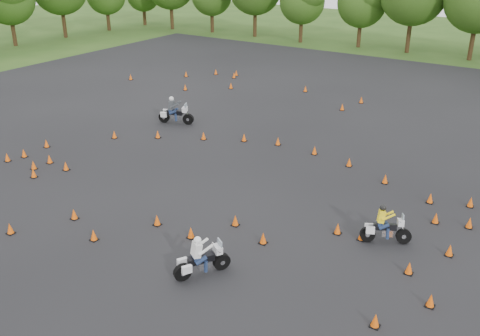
% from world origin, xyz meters
% --- Properties ---
extents(ground, '(140.00, 140.00, 0.00)m').
position_xyz_m(ground, '(0.00, 0.00, 0.00)').
color(ground, '#2D5119').
rests_on(ground, ground).
extents(asphalt_pad, '(62.00, 62.00, 0.00)m').
position_xyz_m(asphalt_pad, '(0.00, 6.00, 0.01)').
color(asphalt_pad, black).
rests_on(asphalt_pad, ground).
extents(treeline, '(86.93, 32.51, 10.81)m').
position_xyz_m(treeline, '(2.67, 35.00, 4.69)').
color(treeline, '#2E4F16').
rests_on(treeline, ground).
extents(traffic_cones, '(36.61, 33.17, 0.45)m').
position_xyz_m(traffic_cones, '(-0.06, 5.60, 0.23)').
color(traffic_cones, '#FC5D0A').
rests_on(traffic_cones, asphalt_pad).
extents(rider_grey, '(2.44, 1.44, 1.80)m').
position_xyz_m(rider_grey, '(-8.87, 10.10, 0.91)').
color(rider_grey, '#3B3E42').
rests_on(rider_grey, ground).
extents(rider_yellow, '(2.04, 1.46, 1.53)m').
position_xyz_m(rider_yellow, '(7.29, 3.25, 0.77)').
color(rider_yellow, yellow).
rests_on(rider_yellow, ground).
extents(rider_white, '(1.64, 2.18, 1.65)m').
position_xyz_m(rider_white, '(2.56, -2.38, 0.83)').
color(rider_white, white).
rests_on(rider_white, ground).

